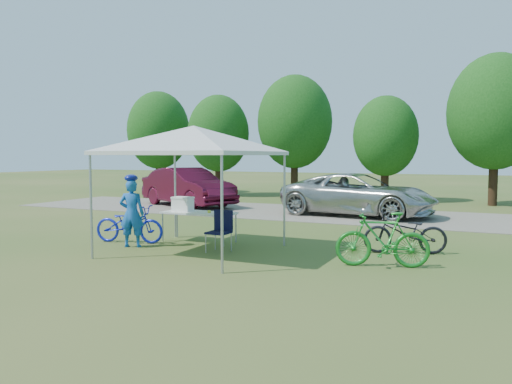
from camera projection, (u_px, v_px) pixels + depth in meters
ground at (195, 252)px, 10.85m from camera, size 100.00×100.00×0.00m
gravel_strip at (311, 213)px, 18.09m from camera, size 24.00×5.00×0.02m
canopy at (194, 129)px, 10.65m from camera, size 4.53×4.53×3.00m
treeline at (347, 125)px, 23.44m from camera, size 24.89×4.28×6.30m
folding_table at (199, 214)px, 12.04m from camera, size 1.78×0.74×0.73m
folding_chair at (221, 227)px, 10.87m from camera, size 0.46×0.48×0.90m
cooler at (183, 204)px, 12.22m from camera, size 0.49×0.33×0.35m
ice_cream_cup at (209, 212)px, 11.86m from camera, size 0.08×0.08×0.06m
cyclist at (132, 213)px, 11.37m from camera, size 0.66×0.56×1.55m
bike_blue at (129, 224)px, 11.95m from camera, size 1.81×0.94×0.90m
bike_green at (382, 239)px, 9.33m from camera, size 1.80×0.92×1.04m
bike_dark at (405, 232)px, 10.62m from camera, size 1.84×1.12×0.91m
minivan at (358, 194)px, 17.23m from camera, size 5.51×3.03×1.46m
sedan at (188, 187)px, 20.50m from camera, size 5.03×3.45×1.57m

